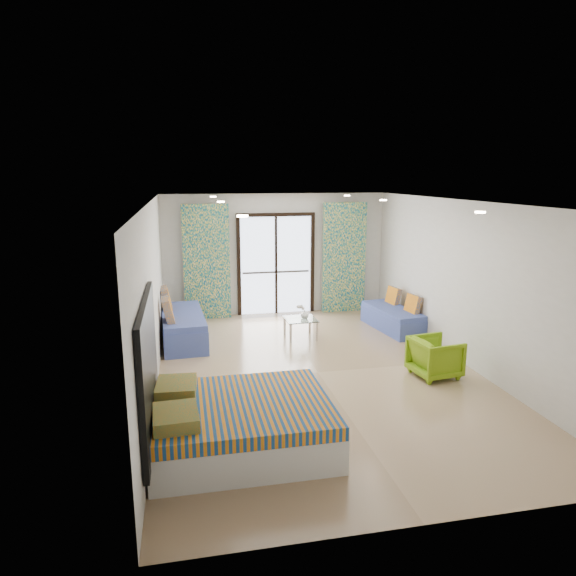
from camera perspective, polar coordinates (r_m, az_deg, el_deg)
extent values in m
cube|color=black|center=(11.41, -1.36, 8.15)|extent=(1.76, 0.08, 0.08)
cube|color=black|center=(11.43, -5.48, 2.34)|extent=(0.08, 0.08, 2.20)
cube|color=black|center=(11.73, 2.71, 2.64)|extent=(0.08, 0.08, 2.20)
cube|color=black|center=(11.55, -1.34, 2.50)|extent=(0.05, 0.06, 2.20)
cube|color=#595451|center=(11.60, -1.35, 1.79)|extent=(1.52, 0.03, 0.04)
cube|color=silver|center=(11.22, -9.03, 2.83)|extent=(1.00, 0.10, 2.50)
cube|color=silver|center=(11.76, 6.24, 3.36)|extent=(1.00, 0.10, 2.50)
cylinder|color=#FFE0B2|center=(5.53, -5.09, 7.97)|extent=(0.12, 0.12, 0.02)
cylinder|color=#FFE0B2|center=(6.48, 20.57, 7.89)|extent=(0.12, 0.12, 0.02)
cylinder|color=#FFE0B2|center=(8.52, -7.47, 9.48)|extent=(0.12, 0.12, 0.02)
cylinder|color=#FFE0B2|center=(9.16, 10.53, 9.58)|extent=(0.12, 0.12, 0.02)
cylinder|color=#FFE0B2|center=(10.51, -8.31, 10.01)|extent=(0.12, 0.12, 0.02)
cylinder|color=#FFE0B2|center=(11.04, 6.58, 10.17)|extent=(0.12, 0.12, 0.02)
cube|color=black|center=(5.82, -15.25, -8.59)|extent=(0.06, 2.10, 1.50)
cube|color=silver|center=(7.01, -14.75, -4.96)|extent=(0.02, 0.10, 0.10)
cube|color=silver|center=(6.19, -5.06, -15.49)|extent=(2.04, 1.63, 0.41)
cube|color=navy|center=(6.06, -5.11, -13.14)|extent=(2.02, 1.67, 0.15)
cube|color=#176A43|center=(5.62, -12.36, -13.87)|extent=(0.49, 0.59, 0.14)
cube|color=#176A43|center=(6.33, -12.30, -10.78)|extent=(0.50, 0.59, 0.14)
cube|color=#40519A|center=(9.97, -11.57, -4.59)|extent=(0.87, 2.01, 0.44)
cube|color=#40519A|center=(9.89, -11.64, -3.07)|extent=(0.86, 1.97, 0.11)
cube|color=navy|center=(9.37, -13.20, -2.42)|extent=(0.25, 0.50, 0.46)
cube|color=navy|center=(10.27, -13.38, -1.14)|extent=(0.25, 0.50, 0.46)
cube|color=#40519A|center=(10.72, 11.53, -3.59)|extent=(0.83, 1.67, 0.36)
cube|color=#40519A|center=(10.66, 11.58, -2.44)|extent=(0.82, 1.64, 0.09)
cube|color=navy|center=(10.42, 13.73, -1.73)|extent=(0.23, 0.42, 0.37)
cube|color=navy|center=(11.04, 11.63, -0.84)|extent=(0.23, 0.42, 0.37)
cylinder|color=silver|center=(9.66, 0.30, -5.05)|extent=(0.05, 0.05, 0.38)
cylinder|color=silver|center=(9.79, 3.23, -4.83)|extent=(0.05, 0.05, 0.38)
cylinder|color=silver|center=(10.14, -0.38, -4.20)|extent=(0.05, 0.05, 0.38)
cylinder|color=silver|center=(10.26, 2.42, -4.00)|extent=(0.05, 0.05, 0.38)
cube|color=#8CA59E|center=(9.91, 1.40, -3.46)|extent=(0.60, 0.60, 0.02)
sphere|color=white|center=(9.86, 1.67, -2.27)|extent=(0.07, 0.07, 0.07)
sphere|color=white|center=(9.89, 1.34, -2.12)|extent=(0.07, 0.07, 0.07)
sphere|color=white|center=(9.83, 1.14, -2.09)|extent=(0.07, 0.07, 0.07)
sphere|color=white|center=(9.79, 1.48, -2.04)|extent=(0.07, 0.07, 0.07)
imported|color=white|center=(9.89, 1.86, -2.96)|extent=(0.21, 0.21, 0.16)
imported|color=#7BAA15|center=(8.40, 16.05, -7.19)|extent=(0.71, 0.74, 0.69)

